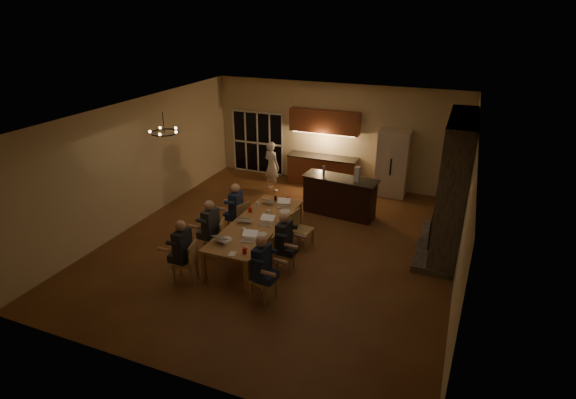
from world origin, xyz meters
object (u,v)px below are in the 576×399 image
(laptop_c, at_px, (245,217))
(bar_bottle, at_px, (324,170))
(laptop_b, at_px, (249,236))
(laptop_f, at_px, (284,203))
(bar_island, at_px, (339,196))
(mug_back, at_px, (257,204))
(plate_left, at_px, (226,239))
(person_left_near, at_px, (183,251))
(refrigerator, at_px, (393,163))
(can_silver, at_px, (244,233))
(person_right_mid, at_px, (284,242))
(bar_blender, at_px, (357,174))
(chair_right_near, at_px, (263,279))
(laptop_e, at_px, (270,199))
(chandelier, at_px, (165,132))
(chair_left_mid, at_px, (214,238))
(plate_far, at_px, (285,211))
(person_right_near, at_px, (262,268))
(mug_mid, at_px, (268,212))
(chair_left_far, at_px, (238,218))
(dining_table, at_px, (257,237))
(chair_left_near, at_px, (185,262))
(mug_front, at_px, (244,230))
(chair_right_mid, at_px, (284,252))
(person_left_far, at_px, (236,210))
(can_cola, at_px, (275,198))
(laptop_a, at_px, (223,236))
(redcup_far, at_px, (288,199))
(plate_near, at_px, (262,235))
(chair_right_far, at_px, (303,229))
(standing_person, at_px, (272,166))
(redcup_near, at_px, (245,251))
(laptop_d, at_px, (266,220))
(redcup_mid, at_px, (250,210))

(laptop_c, xyz_separation_m, bar_bottle, (0.98, 2.81, 0.34))
(laptop_b, relative_size, laptop_f, 1.00)
(laptop_b, bearing_deg, bar_island, 64.27)
(laptop_f, bearing_deg, mug_back, 178.87)
(mug_back, relative_size, plate_left, 0.44)
(person_left_near, bearing_deg, refrigerator, 152.97)
(can_silver, distance_m, plate_left, 0.41)
(person_right_mid, xyz_separation_m, bar_blender, (0.80, 3.10, 0.59))
(chair_right_near, height_order, laptop_e, laptop_e)
(chair_right_near, height_order, chandelier, chandelier)
(chair_left_mid, distance_m, laptop_c, 0.86)
(person_right_mid, distance_m, plate_far, 1.41)
(person_right_near, bearing_deg, mug_mid, 25.95)
(chair_left_far, xyz_separation_m, person_right_mid, (1.71, -1.14, 0.24))
(dining_table, relative_size, person_right_mid, 2.32)
(chair_left_far, bearing_deg, chair_left_mid, 17.31)
(chair_left_near, height_order, mug_front, chair_left_near)
(mug_front, relative_size, can_silver, 0.83)
(bar_bottle, bearing_deg, person_left_near, -109.88)
(chair_left_near, bearing_deg, chair_right_mid, 109.70)
(person_left_far, height_order, plate_far, person_left_far)
(laptop_e, xyz_separation_m, can_silver, (0.19, -1.80, -0.05))
(can_cola, bearing_deg, mug_front, -88.62)
(chair_left_far, xyz_separation_m, laptop_a, (0.54, -1.67, 0.42))
(bar_island, distance_m, plate_far, 2.08)
(laptop_e, height_order, bar_bottle, bar_bottle)
(mug_front, relative_size, redcup_far, 0.83)
(person_left_near, relative_size, mug_mid, 13.80)
(can_cola, height_order, plate_near, can_cola)
(chair_right_far, xyz_separation_m, plate_far, (-0.52, 0.16, 0.31))
(standing_person, xyz_separation_m, can_cola, (1.12, -2.31, 0.03))
(mug_mid, distance_m, bar_blender, 2.67)
(redcup_far, distance_m, plate_left, 2.45)
(can_cola, bearing_deg, laptop_c, -97.15)
(person_right_mid, relative_size, redcup_near, 11.50)
(laptop_e, height_order, can_cola, laptop_e)
(chair_right_far, bearing_deg, can_cola, 62.24)
(laptop_c, relative_size, laptop_e, 1.00)
(dining_table, xyz_separation_m, person_right_mid, (0.89, -0.51, 0.31))
(laptop_d, relative_size, bar_bottle, 1.33)
(chair_left_near, height_order, laptop_a, laptop_a)
(redcup_mid, bearing_deg, mug_back, 90.39)
(standing_person, distance_m, plate_far, 3.27)
(laptop_f, bearing_deg, redcup_mid, -153.03)
(person_right_near, bearing_deg, plate_far, 16.73)
(chair_right_far, distance_m, laptop_b, 1.68)
(plate_left, bearing_deg, redcup_near, -30.99)
(chair_left_near, height_order, mug_mid, chair_left_near)
(chair_left_far, distance_m, person_left_far, 0.25)
(laptop_a, bearing_deg, laptop_f, -87.24)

